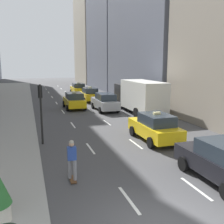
{
  "coord_description": "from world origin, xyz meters",
  "views": [
    {
      "loc": [
        -3.42,
        -6.02,
        4.83
      ],
      "look_at": [
        1.89,
        10.45,
        1.57
      ],
      "focal_mm": 42.0,
      "sensor_mm": 36.0,
      "label": 1
    }
  ],
  "objects_px": {
    "sedan_black_near": "(105,102)",
    "traffic_light_pole": "(41,104)",
    "taxi_third": "(74,100)",
    "sedan_silver_behind": "(224,162)",
    "box_truck": "(139,95)",
    "skateboarder": "(72,158)",
    "taxi_fourth": "(155,127)",
    "taxi_lead": "(90,94)",
    "taxi_second": "(78,89)"
  },
  "relations": [
    {
      "from": "sedan_black_near",
      "to": "traffic_light_pole",
      "type": "xyz_separation_m",
      "value": [
        -6.75,
        -9.53,
        1.5
      ]
    },
    {
      "from": "taxi_third",
      "to": "sedan_silver_behind",
      "type": "height_order",
      "value": "taxi_third"
    },
    {
      "from": "taxi_third",
      "to": "box_truck",
      "type": "xyz_separation_m",
      "value": [
        5.6,
        -4.26,
        0.83
      ]
    },
    {
      "from": "sedan_black_near",
      "to": "sedan_silver_behind",
      "type": "relative_size",
      "value": 1.07
    },
    {
      "from": "sedan_black_near",
      "to": "traffic_light_pole",
      "type": "height_order",
      "value": "traffic_light_pole"
    },
    {
      "from": "box_truck",
      "to": "skateboarder",
      "type": "bearing_deg",
      "value": -123.65
    },
    {
      "from": "taxi_fourth",
      "to": "skateboarder",
      "type": "height_order",
      "value": "taxi_fourth"
    },
    {
      "from": "taxi_third",
      "to": "traffic_light_pole",
      "type": "relative_size",
      "value": 1.22
    },
    {
      "from": "taxi_lead",
      "to": "box_truck",
      "type": "relative_size",
      "value": 0.52
    },
    {
      "from": "box_truck",
      "to": "traffic_light_pole",
      "type": "distance_m",
      "value": 12.09
    },
    {
      "from": "box_truck",
      "to": "sedan_silver_behind",
      "type": "bearing_deg",
      "value": -100.56
    },
    {
      "from": "taxi_third",
      "to": "taxi_lead",
      "type": "bearing_deg",
      "value": 59.77
    },
    {
      "from": "sedan_silver_behind",
      "to": "skateboarder",
      "type": "height_order",
      "value": "skateboarder"
    },
    {
      "from": "taxi_lead",
      "to": "taxi_second",
      "type": "distance_m",
      "value": 7.86
    },
    {
      "from": "sedan_silver_behind",
      "to": "skateboarder",
      "type": "distance_m",
      "value": 6.19
    },
    {
      "from": "taxi_second",
      "to": "taxi_fourth",
      "type": "relative_size",
      "value": 1.0
    },
    {
      "from": "taxi_third",
      "to": "taxi_fourth",
      "type": "xyz_separation_m",
      "value": [
        2.8,
        -13.19,
        0.0
      ]
    },
    {
      "from": "traffic_light_pole",
      "to": "taxi_fourth",
      "type": "bearing_deg",
      "value": -12.89
    },
    {
      "from": "taxi_lead",
      "to": "traffic_light_pole",
      "type": "height_order",
      "value": "traffic_light_pole"
    },
    {
      "from": "taxi_second",
      "to": "sedan_black_near",
      "type": "height_order",
      "value": "taxi_second"
    },
    {
      "from": "sedan_silver_behind",
      "to": "taxi_third",
      "type": "bearing_deg",
      "value": 98.26
    },
    {
      "from": "box_truck",
      "to": "traffic_light_pole",
      "type": "relative_size",
      "value": 2.33
    },
    {
      "from": "box_truck",
      "to": "taxi_second",
      "type": "bearing_deg",
      "value": 99.39
    },
    {
      "from": "taxi_fourth",
      "to": "sedan_silver_behind",
      "type": "xyz_separation_m",
      "value": [
        0.0,
        -6.09,
        -0.01
      ]
    },
    {
      "from": "taxi_lead",
      "to": "taxi_fourth",
      "type": "bearing_deg",
      "value": -90.0
    },
    {
      "from": "sedan_black_near",
      "to": "sedan_silver_behind",
      "type": "distance_m",
      "value": 17.16
    },
    {
      "from": "taxi_third",
      "to": "taxi_fourth",
      "type": "bearing_deg",
      "value": -78.02
    },
    {
      "from": "taxi_third",
      "to": "box_truck",
      "type": "height_order",
      "value": "box_truck"
    },
    {
      "from": "taxi_second",
      "to": "box_truck",
      "type": "distance_m",
      "value": 17.18
    },
    {
      "from": "taxi_third",
      "to": "sedan_silver_behind",
      "type": "bearing_deg",
      "value": -81.74
    },
    {
      "from": "sedan_black_near",
      "to": "taxi_third",
      "type": "bearing_deg",
      "value": 142.87
    },
    {
      "from": "taxi_lead",
      "to": "sedan_black_near",
      "type": "bearing_deg",
      "value": -90.0
    },
    {
      "from": "taxi_third",
      "to": "skateboarder",
      "type": "distance_m",
      "value": 17.54
    },
    {
      "from": "taxi_lead",
      "to": "sedan_silver_behind",
      "type": "relative_size",
      "value": 0.98
    },
    {
      "from": "sedan_silver_behind",
      "to": "box_truck",
      "type": "relative_size",
      "value": 0.53
    },
    {
      "from": "taxi_second",
      "to": "taxi_fourth",
      "type": "bearing_deg",
      "value": -90.0
    },
    {
      "from": "taxi_fourth",
      "to": "traffic_light_pole",
      "type": "height_order",
      "value": "traffic_light_pole"
    },
    {
      "from": "taxi_second",
      "to": "taxi_third",
      "type": "bearing_deg",
      "value": -102.47
    },
    {
      "from": "sedan_black_near",
      "to": "sedan_silver_behind",
      "type": "bearing_deg",
      "value": -90.0
    },
    {
      "from": "taxi_second",
      "to": "traffic_light_pole",
      "type": "relative_size",
      "value": 1.22
    },
    {
      "from": "box_truck",
      "to": "traffic_light_pole",
      "type": "bearing_deg",
      "value": -142.29
    },
    {
      "from": "taxi_fourth",
      "to": "sedan_silver_behind",
      "type": "height_order",
      "value": "taxi_fourth"
    },
    {
      "from": "taxi_fourth",
      "to": "traffic_light_pole",
      "type": "xyz_separation_m",
      "value": [
        -6.75,
        1.55,
        1.53
      ]
    },
    {
      "from": "taxi_third",
      "to": "box_truck",
      "type": "distance_m",
      "value": 7.09
    },
    {
      "from": "skateboarder",
      "to": "taxi_second",
      "type": "bearing_deg",
      "value": 78.93
    },
    {
      "from": "taxi_lead",
      "to": "taxi_second",
      "type": "height_order",
      "value": "same"
    },
    {
      "from": "taxi_second",
      "to": "sedan_silver_behind",
      "type": "height_order",
      "value": "taxi_second"
    },
    {
      "from": "taxi_third",
      "to": "sedan_silver_behind",
      "type": "distance_m",
      "value": 19.48
    },
    {
      "from": "taxi_lead",
      "to": "sedan_silver_behind",
      "type": "height_order",
      "value": "taxi_lead"
    },
    {
      "from": "taxi_lead",
      "to": "box_truck",
      "type": "xyz_separation_m",
      "value": [
        2.8,
        -9.07,
        0.83
      ]
    }
  ]
}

